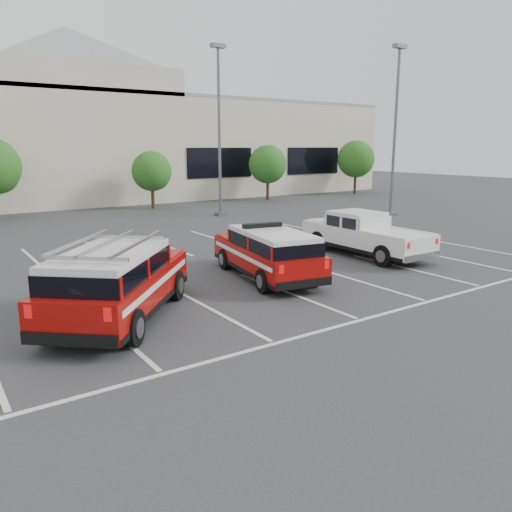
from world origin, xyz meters
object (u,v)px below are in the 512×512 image
Objects in this scene: white_pickup at (364,238)px; light_pole_mid at (219,132)px; tree_mid_right at (153,173)px; ladder_suv at (118,288)px; tree_right at (268,166)px; convention_building at (44,141)px; tree_far_right at (356,160)px; light_pole_right at (395,132)px; fire_chief_suv at (268,257)px.

light_pole_mid is at bearing 85.67° from white_pickup.
tree_mid_right is 23.71m from ladder_suv.
convention_building is at bearing 146.63° from tree_right.
light_pole_mid is (-18.09, -6.05, 2.14)m from tree_far_right.
light_pole_mid reaches higher than tree_mid_right.
light_pole_right is at bearing 65.16° from ladder_suv.
tree_far_right is (24.91, -9.82, -1.68)m from convention_building.
tree_right reaches higher than ladder_suv.
white_pickup is 1.04× the size of ladder_suv.
tree_mid_right is at bearing -180.00° from tree_right.
tree_mid_right is at bearing 87.45° from fire_chief_suv.
convention_building reaches higher than tree_far_right.
convention_building reaches higher than fire_chief_suv.
fire_chief_suv is (-15.51, -8.14, -4.45)m from light_pole_right.
fire_chief_suv is at bearing -140.63° from tree_far_right.
tree_right is 0.43× the size of light_pole_mid.
white_pickup is (5.33, 0.75, -0.05)m from fire_chief_suv.
tree_mid_right reaches higher than ladder_suv.
light_pole_right reaches higher than white_pickup.
light_pole_right is at bearing -54.11° from convention_building.
light_pole_right is (0.91, -12.05, 2.41)m from tree_right.
tree_mid_right is 16.47m from light_pole_right.
light_pole_mid is at bearing -143.23° from tree_right.
light_pole_mid is (1.91, -6.05, 2.68)m from tree_mid_right.
light_pole_mid reaches higher than ladder_suv.
convention_building is 5.86× the size of light_pole_mid.
white_pickup is at bearing -79.10° from convention_building.
fire_chief_suv is at bearing -114.73° from light_pole_mid.
fire_chief_suv is 5.63m from ladder_suv.
ladder_suv is (-5.20, -31.20, -3.88)m from convention_building.
light_pole_right is 1.91× the size of fire_chief_suv.
ladder_suv is (-30.11, -21.38, -2.20)m from tree_far_right.
light_pole_right reaches higher than tree_far_right.
tree_far_right reaches higher than tree_right.
ladder_suv is (-10.11, -21.38, -1.66)m from tree_mid_right.
white_pickup is (5.64, -29.25, -4.04)m from convention_building.
convention_building is at bearing 100.89° from fire_chief_suv.
tree_far_right is at bearing 0.00° from tree_right.
convention_building is at bearing 116.57° from tree_mid_right.
tree_right is 12.32m from light_pole_right.
tree_far_right is at bearing 52.96° from light_pole_right.
tree_right is 0.43× the size of light_pole_right.
convention_building is 12.38× the size of tree_far_right.
tree_right is 0.83× the size of fire_chief_suv.
tree_mid_right is at bearing 132.17° from light_pole_right.
light_pole_right is (9.00, -6.00, 0.00)m from light_pole_mid.
tree_far_right is 0.47× the size of light_pole_mid.
ladder_suv is at bearing -115.30° from tree_mid_right.
white_pickup is (0.73, -19.44, -1.82)m from tree_mid_right.
convention_building reaches higher than light_pole_right.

